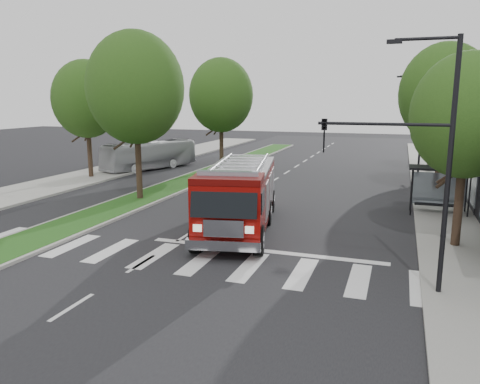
{
  "coord_description": "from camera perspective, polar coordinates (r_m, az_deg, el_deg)",
  "views": [
    {
      "loc": [
        9.06,
        -18.77,
        6.16
      ],
      "look_at": [
        1.94,
        1.95,
        1.8
      ],
      "focal_mm": 35.0,
      "sensor_mm": 36.0,
      "label": 1
    }
  ],
  "objects": [
    {
      "name": "tree_right_far",
      "position": [
        42.84,
        22.57,
        9.97
      ],
      "size": [
        5.0,
        5.0,
        8.73
      ],
      "color": "black",
      "rests_on": "ground"
    },
    {
      "name": "median",
      "position": [
        40.2,
        -3.28,
        2.53
      ],
      "size": [
        3.0,
        50.0,
        0.15
      ],
      "color": "gray",
      "rests_on": "ground"
    },
    {
      "name": "bus_shelter",
      "position": [
        27.32,
        23.22,
        1.66
      ],
      "size": [
        3.2,
        1.6,
        2.61
      ],
      "color": "black",
      "rests_on": "ground"
    },
    {
      "name": "fire_engine",
      "position": [
        22.3,
        -0.12,
        -0.53
      ],
      "size": [
        4.74,
        10.04,
        3.35
      ],
      "rotation": [
        0.0,
        0.0,
        0.2
      ],
      "color": "#510604",
      "rests_on": "ground"
    },
    {
      "name": "tree_median_far",
      "position": [
        41.6,
        -2.32,
        11.69
      ],
      "size": [
        5.6,
        5.6,
        9.72
      ],
      "color": "black",
      "rests_on": "ground"
    },
    {
      "name": "tree_right_mid",
      "position": [
        32.87,
        23.66,
        10.9
      ],
      "size": [
        5.6,
        5.6,
        9.72
      ],
      "color": "black",
      "rests_on": "ground"
    },
    {
      "name": "city_bus",
      "position": [
        42.52,
        -10.91,
        4.48
      ],
      "size": [
        5.39,
        9.44,
        2.59
      ],
      "primitive_type": "imported",
      "rotation": [
        0.0,
        0.0,
        -0.37
      ],
      "color": "#B2B2B7",
      "rests_on": "ground"
    },
    {
      "name": "sidewalk_left",
      "position": [
        37.69,
        -20.08,
        1.27
      ],
      "size": [
        5.0,
        80.0,
        0.15
      ],
      "primitive_type": "cube",
      "color": "gray",
      "rests_on": "ground"
    },
    {
      "name": "streetlight_right_near",
      "position": [
        15.36,
        20.99,
        4.93
      ],
      "size": [
        4.08,
        0.22,
        8.0
      ],
      "color": "black",
      "rests_on": "ground"
    },
    {
      "name": "tree_median_near",
      "position": [
        29.0,
        -12.64,
        12.28
      ],
      "size": [
        5.8,
        5.8,
        10.16
      ],
      "color": "black",
      "rests_on": "ground"
    },
    {
      "name": "streetlight_right_far",
      "position": [
        38.83,
        21.05,
        8.03
      ],
      "size": [
        2.11,
        0.2,
        8.0
      ],
      "color": "black",
      "rests_on": "ground"
    },
    {
      "name": "sidewalk_right",
      "position": [
        29.61,
        25.19,
        -1.7
      ],
      "size": [
        5.0,
        80.0,
        0.15
      ],
      "primitive_type": "cube",
      "color": "gray",
      "rests_on": "ground"
    },
    {
      "name": "tree_right_near",
      "position": [
        20.93,
        25.93,
        8.35
      ],
      "size": [
        4.4,
        4.4,
        8.05
      ],
      "color": "black",
      "rests_on": "ground"
    },
    {
      "name": "tree_left_mid",
      "position": [
        38.46,
        -18.22,
        10.7
      ],
      "size": [
        5.2,
        5.2,
        9.16
      ],
      "color": "black",
      "rests_on": "ground"
    },
    {
      "name": "ground",
      "position": [
        21.74,
        -6.56,
        -5.29
      ],
      "size": [
        140.0,
        140.0,
        0.0
      ],
      "primitive_type": "plane",
      "color": "black",
      "rests_on": "ground"
    }
  ]
}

